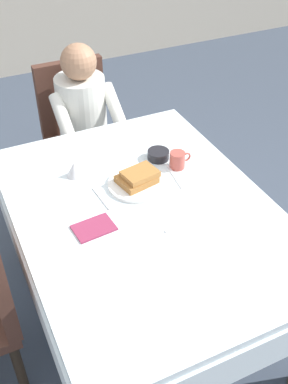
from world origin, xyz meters
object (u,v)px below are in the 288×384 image
(diner_person, at_px, (84,117))
(breakfast_stack, at_px, (138,177))
(knife_right_of_plate, at_px, (175,177))
(plate_breakfast, at_px, (137,184))
(cup_coffee, at_px, (178,160))
(bowl_butter, at_px, (158,155))
(dining_table_main, at_px, (145,223))
(syrup_pitcher, at_px, (74,169))
(chair_diner, at_px, (78,125))
(fork_left_of_plate, at_px, (101,198))
(spoon_near_edge, at_px, (181,227))

(diner_person, height_order, breakfast_stack, diner_person)
(knife_right_of_plate, bearing_deg, plate_breakfast, 90.79)
(cup_coffee, bearing_deg, bowl_butter, 115.83)
(dining_table_main, distance_m, bowl_butter, 0.41)
(breakfast_stack, relative_size, syrup_pitcher, 2.49)
(syrup_pitcher, bearing_deg, knife_right_of_plate, -26.72)
(diner_person, bearing_deg, plate_breakfast, 88.10)
(bowl_butter, xyz_separation_m, knife_right_of_plate, (0.00, -0.18, -0.02))
(breakfast_stack, height_order, syrup_pitcher, same)
(chair_diner, bearing_deg, bowl_butter, 100.75)
(breakfast_stack, distance_m, cup_coffee, 0.24)
(chair_diner, distance_m, knife_right_of_plate, 1.06)
(plate_breakfast, relative_size, bowl_butter, 2.55)
(diner_person, relative_size, fork_left_of_plate, 6.22)
(chair_diner, relative_size, syrup_pitcher, 11.62)
(bowl_butter, relative_size, syrup_pitcher, 1.37)
(syrup_pitcher, bearing_deg, cup_coffee, -17.02)
(fork_left_of_plate, bearing_deg, spoon_near_edge, -148.51)
(fork_left_of_plate, bearing_deg, knife_right_of_plate, -94.18)
(fork_left_of_plate, bearing_deg, cup_coffee, -84.98)
(plate_breakfast, relative_size, fork_left_of_plate, 1.56)
(breakfast_stack, xyz_separation_m, spoon_near_edge, (0.04, -0.35, -0.04))
(chair_diner, height_order, cup_coffee, chair_diner)
(dining_table_main, relative_size, syrup_pitcher, 19.05)
(diner_person, relative_size, spoon_near_edge, 7.47)
(dining_table_main, distance_m, plate_breakfast, 0.20)
(diner_person, bearing_deg, chair_diner, -90.00)
(chair_diner, relative_size, cup_coffee, 8.23)
(chair_diner, height_order, spoon_near_edge, chair_diner)
(chair_diner, xyz_separation_m, plate_breakfast, (-0.03, -1.00, 0.22))
(dining_table_main, bearing_deg, chair_diner, 86.57)
(fork_left_of_plate, relative_size, knife_right_of_plate, 0.90)
(spoon_near_edge, bearing_deg, chair_diner, 94.48)
(spoon_near_edge, bearing_deg, breakfast_stack, 100.42)
(chair_diner, bearing_deg, spoon_near_edge, 90.70)
(plate_breakfast, distance_m, bowl_butter, 0.25)
(plate_breakfast, distance_m, syrup_pitcher, 0.31)
(spoon_near_edge, bearing_deg, bowl_butter, 77.87)
(cup_coffee, height_order, bowl_butter, cup_coffee)
(dining_table_main, bearing_deg, bowl_butter, 54.62)
(chair_diner, distance_m, bowl_butter, 0.89)
(bowl_butter, height_order, spoon_near_edge, bowl_butter)
(breakfast_stack, height_order, bowl_butter, breakfast_stack)
(diner_person, bearing_deg, syrup_pitcher, 67.40)
(syrup_pitcher, xyz_separation_m, fork_left_of_plate, (0.05, -0.22, -0.04))
(dining_table_main, xyz_separation_m, plate_breakfast, (0.04, 0.17, 0.10))
(plate_breakfast, xyz_separation_m, fork_left_of_plate, (-0.19, -0.02, -0.01))
(bowl_butter, relative_size, spoon_near_edge, 0.73)
(dining_table_main, relative_size, plate_breakfast, 5.44)
(knife_right_of_plate, xyz_separation_m, spoon_near_edge, (-0.15, -0.33, 0.00))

